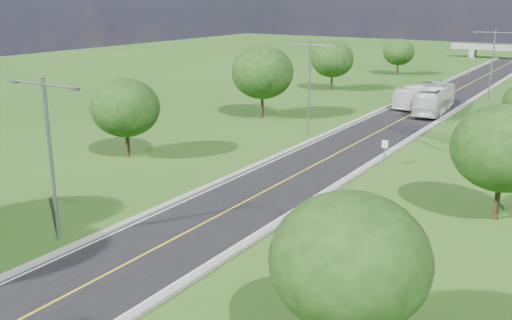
% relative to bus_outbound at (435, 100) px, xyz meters
% --- Properties ---
extents(ground, '(260.00, 260.00, 0.00)m').
position_rel_bus_outbound_xyz_m(ground, '(-2.07, -4.28, -1.76)').
color(ground, '#1B4A14').
rests_on(ground, ground).
extents(road, '(8.00, 150.00, 0.06)m').
position_rel_bus_outbound_xyz_m(road, '(-2.07, 1.72, -1.73)').
color(road, black).
rests_on(road, ground).
extents(curb_left, '(0.50, 150.00, 0.22)m').
position_rel_bus_outbound_xyz_m(curb_left, '(-6.32, 1.72, -1.65)').
color(curb_left, gray).
rests_on(curb_left, ground).
extents(curb_right, '(0.50, 150.00, 0.22)m').
position_rel_bus_outbound_xyz_m(curb_right, '(2.18, 1.72, -1.65)').
color(curb_right, gray).
rests_on(curb_right, ground).
extents(speed_limit_sign, '(0.55, 0.09, 2.40)m').
position_rel_bus_outbound_xyz_m(speed_limit_sign, '(3.13, -26.29, -0.16)').
color(speed_limit_sign, slate).
rests_on(speed_limit_sign, ground).
extents(streetlight_near_left, '(5.90, 0.25, 10.00)m').
position_rel_bus_outbound_xyz_m(streetlight_near_left, '(-8.07, -52.28, 4.19)').
color(streetlight_near_left, slate).
rests_on(streetlight_near_left, ground).
extents(streetlight_mid_left, '(5.90, 0.25, 10.00)m').
position_rel_bus_outbound_xyz_m(streetlight_mid_left, '(-8.07, -19.28, 4.19)').
color(streetlight_mid_left, slate).
rests_on(streetlight_mid_left, ground).
extents(streetlight_far_right, '(5.90, 0.25, 10.00)m').
position_rel_bus_outbound_xyz_m(streetlight_far_right, '(3.93, 13.72, 4.19)').
color(streetlight_far_right, slate).
rests_on(streetlight_far_right, ground).
extents(tree_lb, '(6.30, 6.30, 7.33)m').
position_rel_bus_outbound_xyz_m(tree_lb, '(-18.07, -36.28, 2.89)').
color(tree_lb, black).
rests_on(tree_lb, ground).
extents(tree_lc, '(7.56, 7.56, 8.79)m').
position_rel_bus_outbound_xyz_m(tree_lc, '(-17.07, -14.28, 3.82)').
color(tree_lc, black).
rests_on(tree_lc, ground).
extents(tree_ld, '(6.72, 6.72, 7.82)m').
position_rel_bus_outbound_xyz_m(tree_ld, '(-19.07, 9.72, 3.20)').
color(tree_ld, black).
rests_on(tree_ld, ground).
extents(tree_le, '(5.88, 5.88, 6.84)m').
position_rel_bus_outbound_xyz_m(tree_le, '(-16.57, 33.72, 2.58)').
color(tree_le, black).
rests_on(tree_le, ground).
extents(tree_ra, '(6.30, 6.30, 7.33)m').
position_rel_bus_outbound_xyz_m(tree_ra, '(11.93, -54.28, 2.89)').
color(tree_ra, black).
rests_on(tree_ra, ground).
extents(tree_rb, '(6.72, 6.72, 7.82)m').
position_rel_bus_outbound_xyz_m(tree_rb, '(13.93, -34.28, 3.20)').
color(tree_rb, black).
rests_on(tree_rb, ground).
extents(bus_outbound, '(3.74, 12.37, 3.40)m').
position_rel_bus_outbound_xyz_m(bus_outbound, '(0.00, 0.00, 0.00)').
color(bus_outbound, white).
rests_on(bus_outbound, road).
extents(bus_inbound, '(4.17, 11.24, 3.06)m').
position_rel_bus_outbound_xyz_m(bus_inbound, '(-2.87, 3.37, -0.17)').
color(bus_inbound, white).
rests_on(bus_inbound, road).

